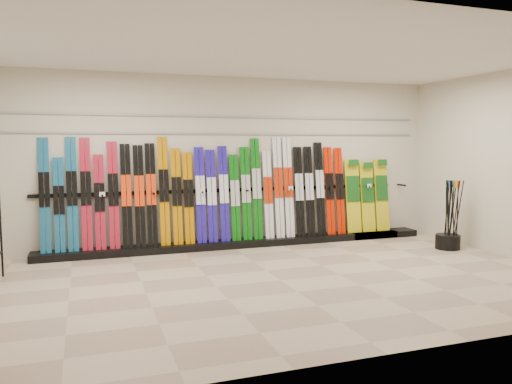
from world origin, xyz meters
name	(u,v)px	position (x,y,z in m)	size (l,w,h in m)	color
floor	(281,280)	(0.00, 0.00, 0.00)	(8.00, 8.00, 0.00)	gray
back_wall	(228,162)	(0.00, 2.50, 1.50)	(8.00, 8.00, 0.00)	beige
ceiling	(282,52)	(0.00, 0.00, 3.00)	(8.00, 8.00, 0.00)	silver
ski_rack_base	(244,243)	(0.22, 2.28, 0.06)	(8.00, 0.40, 0.12)	black
skis	(206,194)	(-0.46, 2.35, 0.96)	(5.37, 0.27, 1.82)	#14567F
snowboards	(367,196)	(2.76, 2.35, 0.81)	(0.93, 0.22, 1.41)	gold
pole_bin	(448,242)	(3.50, 0.91, 0.12)	(0.42, 0.42, 0.25)	black
ski_poles	(451,214)	(3.54, 0.88, 0.61)	(0.27, 0.32, 1.18)	black
slatwall_rail_0	(229,134)	(0.00, 2.48, 2.00)	(7.60, 0.02, 0.03)	gray
slatwall_rail_1	(229,117)	(0.00, 2.48, 2.30)	(7.60, 0.02, 0.03)	gray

